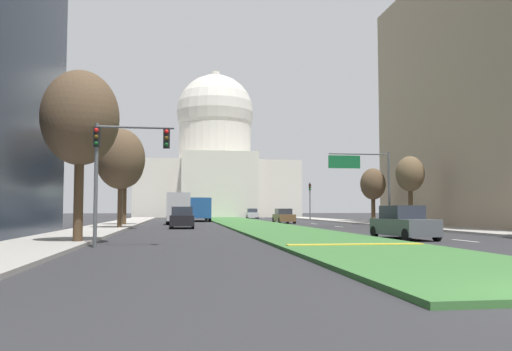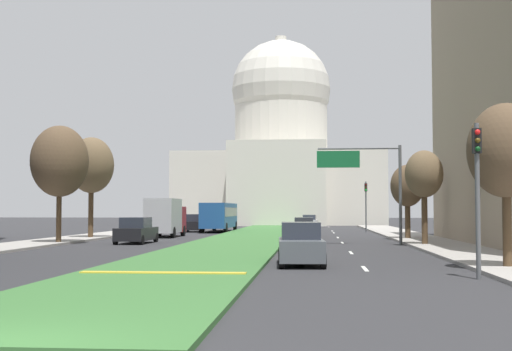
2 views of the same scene
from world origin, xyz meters
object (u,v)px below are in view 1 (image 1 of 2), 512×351
Objects in this scene: sedan_distant at (284,216)px; city_bus at (199,207)px; sedan_midblock at (182,218)px; street_tree_left_mid at (121,159)px; street_tree_right_far at (373,185)px; sedan_very_far at (252,214)px; street_tree_right_mid at (410,175)px; sedan_far_horizon at (179,215)px; sedan_lead_stopped at (403,223)px; traffic_light_far_right at (310,196)px; overhead_guide_sign at (366,173)px; traffic_light_near_left at (117,157)px; street_tree_left_far at (125,165)px; box_truck_delivery at (179,208)px; capitol_building at (215,163)px; street_tree_left_near at (80,119)px.

city_bus reaches higher than sedan_distant.
street_tree_left_mid is at bearing -162.93° from sedan_midblock.
street_tree_right_far is 1.29× the size of sedan_distant.
sedan_distant is 0.97× the size of sedan_very_far.
street_tree_right_mid is at bearing -1.24° from street_tree_left_mid.
sedan_far_horizon is at bearing 79.70° from street_tree_left_mid.
sedan_very_far is 18.75m from city_bus.
street_tree_left_mid reaches higher than sedan_lead_stopped.
overhead_guide_sign is at bearing -93.95° from traffic_light_far_right.
street_tree_right_mid is (1.52, -28.02, 1.16)m from traffic_light_far_right.
traffic_light_near_left is 51.17m from traffic_light_far_right.
street_tree_left_far is 1.73× the size of sedan_far_horizon.
box_truck_delivery is (-11.82, 27.93, 0.85)m from sedan_lead_stopped.
street_tree_right_far reaches higher than sedan_distant.
street_tree_left_far is at bearing 95.24° from traffic_light_near_left.
street_tree_left_far is at bearing -102.25° from capitol_building.
street_tree_left_mid is (-2.04, 19.47, 1.71)m from traffic_light_near_left.
overhead_guide_sign reaches higher than traffic_light_far_right.
street_tree_right_far is 0.52× the size of city_bus.
capitol_building reaches higher than traffic_light_far_right.
sedan_distant is (16.08, 14.78, -4.74)m from street_tree_left_mid.
traffic_light_far_right is 1.11× the size of sedan_lead_stopped.
sedan_lead_stopped is 1.03× the size of sedan_very_far.
street_tree_left_near is 1.39× the size of street_tree_right_far.
sedan_lead_stopped reaches higher than sedan_midblock.
city_bus is (-8.91, 11.37, 1.00)m from sedan_distant.
traffic_light_near_left is 27.72m from street_tree_left_far.
sedan_very_far is (11.78, 16.99, -0.08)m from sedan_far_horizon.
sedan_lead_stopped is (16.84, -23.75, -4.91)m from street_tree_left_far.
sedan_lead_stopped is at bearing -67.06° from box_truck_delivery.
traffic_light_near_left is 1.11× the size of sedan_midblock.
city_bus is (-13.32, 25.39, -2.87)m from overhead_guide_sign.
capitol_building is at bearing 100.54° from street_tree_right_mid.
street_tree_right_mid is 19.44m from sedan_midblock.
capitol_building is at bearing 102.31° from street_tree_right_far.
street_tree_left_far is (-22.82, -19.43, 2.43)m from traffic_light_far_right.
box_truck_delivery is at bearing -167.61° from sedan_distant.
box_truck_delivery reaches higher than sedan_lead_stopped.
overhead_guide_sign is 20.52m from street_tree_left_mid.
street_tree_left_far reaches higher than overhead_guide_sign.
street_tree_right_mid is at bearing -19.43° from street_tree_left_far.
street_tree_left_mid reaches higher than sedan_midblock.
traffic_light_near_left is 0.91× the size of street_tree_right_far.
street_tree_right_mid is at bearing 63.67° from sedan_lead_stopped.
sedan_lead_stopped is at bearing -116.33° from street_tree_right_mid.
sedan_distant is at bearing 141.02° from street_tree_right_far.
street_tree_right_far is at bearing 19.75° from sedan_midblock.
traffic_light_near_left reaches higher than sedan_midblock.
street_tree_right_mid is at bearing -6.05° from sedan_midblock.
overhead_guide_sign is 0.59× the size of city_bus.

